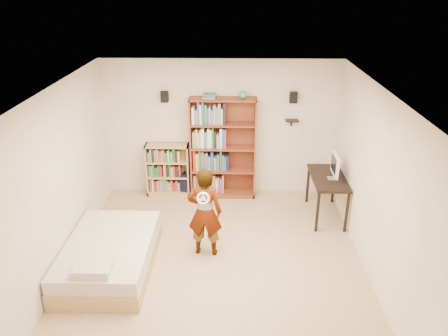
{
  "coord_description": "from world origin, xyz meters",
  "views": [
    {
      "loc": [
        0.25,
        -5.56,
        4.07
      ],
      "look_at": [
        0.1,
        0.6,
        1.35
      ],
      "focal_mm": 35.0,
      "sensor_mm": 36.0,
      "label": 1
    }
  ],
  "objects_px": {
    "computer_desk": "(326,197)",
    "daybed": "(109,252)",
    "tall_bookshelf": "(223,149)",
    "person": "(205,212)",
    "low_bookshelf": "(168,170)"
  },
  "relations": [
    {
      "from": "low_bookshelf",
      "to": "daybed",
      "type": "relative_size",
      "value": 0.55
    },
    {
      "from": "daybed",
      "to": "low_bookshelf",
      "type": "bearing_deg",
      "value": 77.57
    },
    {
      "from": "tall_bookshelf",
      "to": "person",
      "type": "distance_m",
      "value": 2.05
    },
    {
      "from": "tall_bookshelf",
      "to": "computer_desk",
      "type": "relative_size",
      "value": 1.71
    },
    {
      "from": "tall_bookshelf",
      "to": "daybed",
      "type": "xyz_separation_m",
      "value": [
        -1.64,
        -2.45,
        -0.71
      ]
    },
    {
      "from": "low_bookshelf",
      "to": "computer_desk",
      "type": "bearing_deg",
      "value": -15.4
    },
    {
      "from": "computer_desk",
      "to": "daybed",
      "type": "distance_m",
      "value": 3.91
    },
    {
      "from": "daybed",
      "to": "tall_bookshelf",
      "type": "bearing_deg",
      "value": 56.21
    },
    {
      "from": "computer_desk",
      "to": "person",
      "type": "bearing_deg",
      "value": -150.12
    },
    {
      "from": "computer_desk",
      "to": "low_bookshelf",
      "type": "bearing_deg",
      "value": 164.6
    },
    {
      "from": "tall_bookshelf",
      "to": "low_bookshelf",
      "type": "distance_m",
      "value": 1.19
    },
    {
      "from": "daybed",
      "to": "person",
      "type": "relative_size",
      "value": 1.32
    },
    {
      "from": "person",
      "to": "low_bookshelf",
      "type": "bearing_deg",
      "value": -63.4
    },
    {
      "from": "tall_bookshelf",
      "to": "low_bookshelf",
      "type": "bearing_deg",
      "value": 178.71
    },
    {
      "from": "low_bookshelf",
      "to": "person",
      "type": "xyz_separation_m",
      "value": [
        0.87,
        -2.04,
        0.2
      ]
    }
  ]
}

